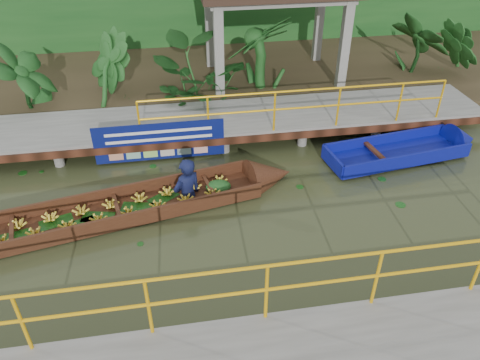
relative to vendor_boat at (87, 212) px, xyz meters
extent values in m
plane|color=#2E341A|center=(2.10, -0.38, -0.27)|extent=(80.00, 80.00, 0.00)
cube|color=#2E2717|center=(2.10, 7.12, -0.04)|extent=(30.00, 8.00, 0.45)
cube|color=slate|center=(2.10, 3.12, 0.23)|extent=(16.00, 2.00, 0.15)
cube|color=black|center=(2.10, 2.12, 0.15)|extent=(16.00, 0.12, 0.18)
cylinder|color=#F5AE0C|center=(4.85, 2.17, 1.31)|extent=(7.50, 0.05, 0.05)
cylinder|color=#F5AE0C|center=(4.85, 2.17, 0.86)|extent=(7.50, 0.05, 0.05)
cylinder|color=#F5AE0C|center=(4.85, 2.17, 0.81)|extent=(0.05, 0.05, 1.00)
cylinder|color=slate|center=(-1.90, 2.32, -0.05)|extent=(0.24, 0.24, 0.55)
cylinder|color=slate|center=(-1.90, 3.92, -0.05)|extent=(0.24, 0.24, 0.55)
cylinder|color=slate|center=(0.10, 2.32, -0.05)|extent=(0.24, 0.24, 0.55)
cylinder|color=slate|center=(0.10, 3.92, -0.05)|extent=(0.24, 0.24, 0.55)
cylinder|color=slate|center=(2.10, 2.32, -0.05)|extent=(0.24, 0.24, 0.55)
cylinder|color=slate|center=(2.10, 3.92, -0.05)|extent=(0.24, 0.24, 0.55)
cylinder|color=slate|center=(4.10, 2.32, -0.05)|extent=(0.24, 0.24, 0.55)
cylinder|color=slate|center=(4.10, 3.92, -0.05)|extent=(0.24, 0.24, 0.55)
cylinder|color=slate|center=(6.10, 2.32, -0.05)|extent=(0.24, 0.24, 0.55)
cylinder|color=slate|center=(6.10, 3.92, -0.05)|extent=(0.24, 0.24, 0.55)
cylinder|color=slate|center=(8.10, 2.32, -0.05)|extent=(0.24, 0.24, 0.55)
cylinder|color=slate|center=(8.10, 3.92, -0.05)|extent=(0.24, 0.24, 0.55)
cylinder|color=slate|center=(2.10, 2.32, -0.05)|extent=(0.24, 0.24, 0.55)
cylinder|color=#F5AE0C|center=(3.10, -3.43, 1.38)|extent=(10.00, 0.05, 0.05)
cylinder|color=#F5AE0C|center=(3.10, -3.43, 0.93)|extent=(10.00, 0.05, 0.05)
cylinder|color=#F5AE0C|center=(3.10, -3.43, 0.88)|extent=(0.05, 0.05, 1.00)
cube|color=slate|center=(3.30, 4.72, 1.33)|extent=(0.25, 0.25, 2.80)
cube|color=slate|center=(6.90, 4.72, 1.33)|extent=(0.25, 0.25, 2.80)
cube|color=slate|center=(3.30, 7.12, 1.33)|extent=(0.25, 0.25, 2.80)
cube|color=slate|center=(6.90, 7.12, 1.33)|extent=(0.25, 0.25, 2.80)
cube|color=#154317|center=(2.10, 9.62, 1.73)|extent=(30.00, 0.80, 4.00)
cube|color=#33170E|center=(-0.40, -0.09, -0.21)|extent=(7.99, 2.63, 0.06)
cube|color=#33170E|center=(-0.51, 0.40, -0.07)|extent=(7.80, 1.71, 0.34)
cube|color=#33170E|center=(-0.30, -0.57, -0.07)|extent=(7.80, 1.71, 0.34)
cone|color=#33170E|center=(3.93, 0.83, -0.13)|extent=(1.17, 1.14, 0.96)
ellipsoid|color=#154317|center=(2.71, 0.58, -0.11)|extent=(0.64, 0.54, 0.26)
imported|color=#0F1438|center=(2.03, 0.43, 0.75)|extent=(0.80, 0.71, 1.84)
cube|color=navy|center=(7.15, 1.27, -0.15)|extent=(3.53, 1.51, 0.11)
cube|color=navy|center=(7.08, 1.78, -0.01)|extent=(3.40, 0.56, 0.34)
cube|color=navy|center=(7.23, 0.76, -0.01)|extent=(3.40, 0.56, 0.34)
cube|color=navy|center=(5.46, 1.03, -0.01)|extent=(0.21, 1.03, 0.34)
cone|color=navy|center=(9.07, 1.55, -0.08)|extent=(0.81, 1.05, 0.96)
cube|color=black|center=(6.59, 1.19, 0.03)|extent=(0.26, 1.03, 0.06)
cube|color=#0B145C|center=(1.52, 2.10, 0.28)|extent=(3.07, 0.03, 0.96)
cube|color=white|center=(1.52, 2.08, 0.55)|extent=(2.49, 0.01, 0.07)
cube|color=white|center=(1.52, 2.08, 0.35)|extent=(2.49, 0.01, 0.07)
imported|color=#154317|center=(-1.90, 4.92, 1.04)|extent=(1.37, 1.37, 1.71)
imported|color=#154317|center=(0.10, 4.92, 1.04)|extent=(1.37, 1.37, 1.71)
imported|color=#154317|center=(2.60, 4.92, 1.04)|extent=(1.37, 1.37, 1.71)
imported|color=#154317|center=(4.60, 4.92, 1.04)|extent=(1.37, 1.37, 1.71)
imported|color=#154317|center=(9.60, 4.92, 1.04)|extent=(1.37, 1.37, 1.71)
imported|color=#154317|center=(11.10, 4.92, 1.04)|extent=(1.37, 1.37, 1.71)
camera|label=1|loc=(1.81, -7.73, 5.78)|focal=35.00mm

